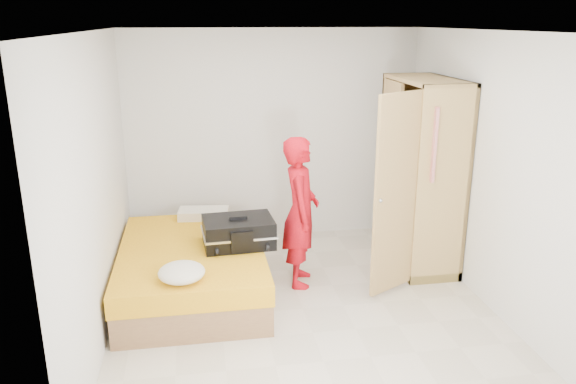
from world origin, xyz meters
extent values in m
plane|color=beige|center=(0.00, 0.00, 0.00)|extent=(4.00, 4.00, 0.00)
plane|color=white|center=(0.00, 0.00, 2.60)|extent=(4.00, 4.00, 0.00)
cube|color=white|center=(0.00, 2.00, 1.30)|extent=(3.60, 0.02, 2.60)
cube|color=white|center=(0.00, -2.00, 1.30)|extent=(3.60, 0.02, 2.60)
cube|color=white|center=(-1.80, 0.00, 1.30)|extent=(0.02, 4.00, 2.60)
cube|color=white|center=(1.80, 0.00, 1.30)|extent=(0.02, 4.00, 2.60)
cube|color=olive|center=(-1.05, 0.54, 0.15)|extent=(1.40, 2.00, 0.30)
cube|color=yellow|center=(-1.05, 0.54, 0.40)|extent=(1.42, 2.02, 0.20)
cube|color=tan|center=(1.77, 0.90, 1.05)|extent=(0.04, 1.20, 2.10)
cube|color=tan|center=(1.50, 0.32, 1.05)|extent=(0.58, 0.04, 2.10)
cube|color=tan|center=(1.50, 1.48, 1.05)|extent=(0.58, 0.04, 2.10)
cube|color=tan|center=(1.50, 0.90, 2.08)|extent=(0.58, 1.20, 0.04)
cube|color=tan|center=(1.50, 0.90, 0.05)|extent=(0.58, 1.20, 0.10)
cube|color=tan|center=(1.23, 1.20, 1.05)|extent=(0.04, 0.59, 2.00)
cube|color=tan|center=(0.95, 0.20, 1.05)|extent=(0.53, 0.32, 2.00)
cylinder|color=#B2B2B7|center=(1.50, 0.90, 1.92)|extent=(0.02, 1.10, 0.02)
imported|color=red|center=(0.08, 0.59, 0.79)|extent=(0.48, 0.64, 1.58)
cube|color=black|center=(-0.57, 0.52, 0.64)|extent=(0.72, 0.54, 0.28)
cube|color=black|center=(-0.57, 0.52, 0.79)|extent=(0.18, 0.06, 0.03)
ellipsoid|color=silver|center=(-1.13, -0.22, 0.58)|extent=(0.41, 0.41, 0.16)
cube|color=silver|center=(-0.90, 1.39, 0.55)|extent=(0.59, 0.35, 0.10)
camera|label=1|loc=(-0.95, -4.78, 2.70)|focal=35.00mm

